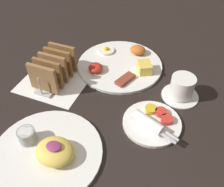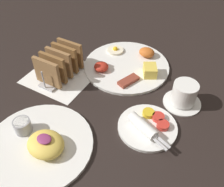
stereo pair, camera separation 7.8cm
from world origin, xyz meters
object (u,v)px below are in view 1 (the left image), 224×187
at_px(plate_condiments, 152,122).
at_px(coffee_cup, 182,88).
at_px(plate_breakfast, 121,64).
at_px(plate_foreground, 47,151).
at_px(toast_rack, 54,68).

height_order(plate_condiments, coffee_cup, coffee_cup).
relative_size(plate_breakfast, plate_foreground, 1.07).
xyz_separation_m(plate_foreground, toast_rack, (-0.14, 0.27, 0.04)).
height_order(plate_breakfast, coffee_cup, coffee_cup).
relative_size(plate_breakfast, plate_condiments, 1.83).
bearing_deg(plate_foreground, plate_breakfast, 83.78).
xyz_separation_m(plate_breakfast, coffee_cup, (0.24, -0.08, 0.03)).
distance_m(plate_foreground, toast_rack, 0.30).
xyz_separation_m(plate_breakfast, plate_foreground, (-0.05, -0.43, 0.00)).
bearing_deg(plate_condiments, toast_rack, 169.38).
distance_m(toast_rack, coffee_cup, 0.43).
distance_m(plate_condiments, coffee_cup, 0.16).
xyz_separation_m(plate_foreground, coffee_cup, (0.28, 0.35, 0.02)).
bearing_deg(coffee_cup, plate_condiments, -110.07).
distance_m(plate_foreground, coffee_cup, 0.45).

